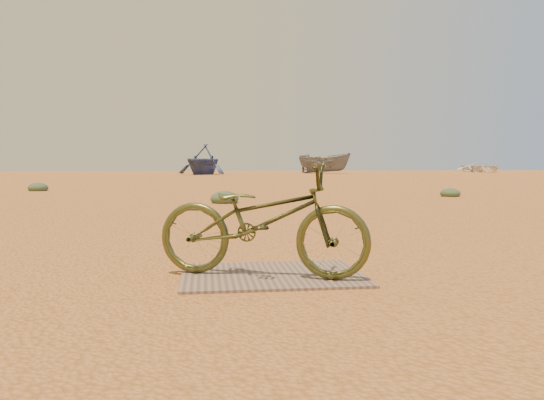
{
  "coord_description": "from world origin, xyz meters",
  "views": [
    {
      "loc": [
        -0.96,
        -4.16,
        0.94
      ],
      "look_at": [
        -0.41,
        0.13,
        0.63
      ],
      "focal_mm": 35.0,
      "sensor_mm": 36.0,
      "label": 1
    }
  ],
  "objects": [
    {
      "name": "bicycle",
      "position": [
        -0.5,
        0.06,
        0.48
      ],
      "size": [
        1.84,
        1.16,
        0.91
      ],
      "primitive_type": "imported",
      "rotation": [
        0.0,
        0.0,
        1.22
      ],
      "color": "#444920",
      "rests_on": "plywood_board"
    },
    {
      "name": "boat_far_left",
      "position": [
        -1.08,
        39.23,
        1.25
      ],
      "size": [
        5.96,
        6.18,
        2.5
      ],
      "primitive_type": "imported",
      "rotation": [
        0.0,
        0.0,
        -0.54
      ],
      "color": "#37477D",
      "rests_on": "ground"
    },
    {
      "name": "kale_b",
      "position": [
        5.85,
        9.88,
        0.0
      ],
      "size": [
        0.55,
        0.55,
        0.3
      ],
      "primitive_type": "ellipsoid",
      "color": "#4A6143",
      "rests_on": "ground"
    },
    {
      "name": "kale_c",
      "position": [
        -6.54,
        14.49,
        0.0
      ],
      "size": [
        0.65,
        0.65,
        0.36
      ],
      "primitive_type": "ellipsoid",
      "color": "#4A6143",
      "rests_on": "ground"
    },
    {
      "name": "kale_a",
      "position": [
        -0.5,
        8.27,
        0.0
      ],
      "size": [
        0.66,
        0.66,
        0.37
      ],
      "primitive_type": "ellipsoid",
      "color": "#4A6143",
      "rests_on": "ground"
    },
    {
      "name": "boat_mid_right",
      "position": [
        9.81,
        43.02,
        0.92
      ],
      "size": [
        5.07,
        3.47,
        1.84
      ],
      "primitive_type": "imported",
      "rotation": [
        0.0,
        0.0,
        1.18
      ],
      "color": "slate",
      "rests_on": "ground"
    },
    {
      "name": "plywood_board",
      "position": [
        -0.41,
        0.13,
        0.01
      ],
      "size": [
        1.49,
        1.07,
        0.02
      ],
      "primitive_type": "cube",
      "color": "#816857",
      "rests_on": "ground"
    },
    {
      "name": "boat_far_right",
      "position": [
        27.3,
        47.25,
        0.52
      ],
      "size": [
        4.47,
        5.63,
        1.05
      ],
      "primitive_type": "imported",
      "rotation": [
        0.0,
        0.0,
        0.18
      ],
      "color": "white",
      "rests_on": "ground"
    },
    {
      "name": "ground",
      "position": [
        0.0,
        0.0,
        0.0
      ],
      "size": [
        120.0,
        120.0,
        0.0
      ],
      "primitive_type": "plane",
      "color": "#CD8042",
      "rests_on": "ground"
    }
  ]
}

